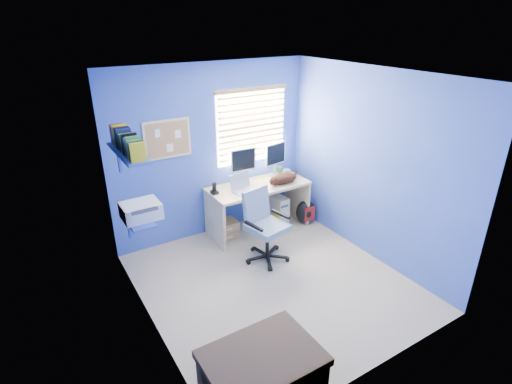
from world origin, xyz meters
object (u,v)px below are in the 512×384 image
cat (284,178)px  tower_pc (276,208)px  desk (258,207)px  office_chair (265,234)px  laptop (245,184)px

cat → tower_pc: size_ratio=0.95×
desk → cat: (0.37, -0.14, 0.45)m
cat → office_chair: size_ratio=0.44×
laptop → cat: size_ratio=0.77×
cat → tower_pc: (0.01, 0.20, -0.59)m
laptop → cat: laptop is taller
desk → office_chair: size_ratio=1.56×
tower_pc → office_chair: (-0.74, -0.79, 0.14)m
cat → office_chair: (-0.72, -0.59, -0.45)m
office_chair → laptop: bearing=84.0°
laptop → tower_pc: (0.67, 0.15, -0.62)m
tower_pc → office_chair: 1.09m
cat → office_chair: bearing=-152.4°
laptop → cat: bearing=-9.8°
desk → office_chair: (-0.35, -0.73, -0.01)m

